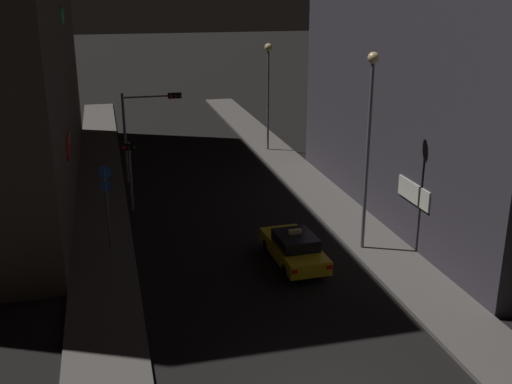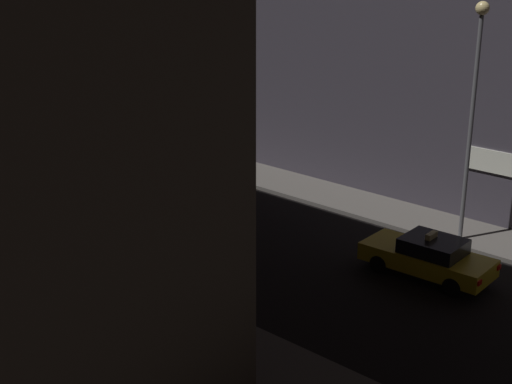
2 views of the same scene
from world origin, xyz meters
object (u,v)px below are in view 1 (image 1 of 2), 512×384
(traffic_light_overhead, at_px, (146,119))
(street_lamp_near_block, at_px, (369,126))
(street_lamp_far_block, at_px, (268,76))
(traffic_light_left_kerb, at_px, (130,162))
(sign_pole_left, at_px, (107,199))
(taxi, at_px, (294,248))

(traffic_light_overhead, height_order, street_lamp_near_block, street_lamp_near_block)
(traffic_light_overhead, distance_m, street_lamp_far_block, 10.55)
(traffic_light_left_kerb, height_order, sign_pole_left, sign_pole_left)
(traffic_light_left_kerb, distance_m, sign_pole_left, 5.44)
(traffic_light_overhead, distance_m, traffic_light_left_kerb, 5.25)
(traffic_light_overhead, xyz_separation_m, sign_pole_left, (-2.55, -10.23, -1.42))
(taxi, height_order, street_lamp_far_block, street_lamp_far_block)
(traffic_light_overhead, height_order, sign_pole_left, traffic_light_overhead)
(traffic_light_left_kerb, xyz_separation_m, street_lamp_far_block, (10.31, 10.18, 2.79))
(traffic_light_left_kerb, xyz_separation_m, street_lamp_near_block, (9.89, -8.02, 3.13))
(street_lamp_far_block, bearing_deg, street_lamp_near_block, -91.32)
(traffic_light_overhead, bearing_deg, street_lamp_far_block, 30.15)
(taxi, relative_size, traffic_light_overhead, 0.82)
(traffic_light_overhead, relative_size, sign_pole_left, 1.42)
(taxi, height_order, street_lamp_near_block, street_lamp_near_block)
(street_lamp_far_block, bearing_deg, sign_pole_left, -126.81)
(sign_pole_left, xyz_separation_m, street_lamp_far_block, (11.58, 15.47, 2.97))
(sign_pole_left, bearing_deg, street_lamp_near_block, -13.74)
(street_lamp_near_block, xyz_separation_m, street_lamp_far_block, (0.42, 18.20, -0.33))
(street_lamp_near_block, bearing_deg, traffic_light_left_kerb, 140.95)
(taxi, xyz_separation_m, street_lamp_near_block, (3.44, 0.58, 5.09))
(traffic_light_overhead, xyz_separation_m, street_lamp_far_block, (9.03, 5.24, 1.55))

